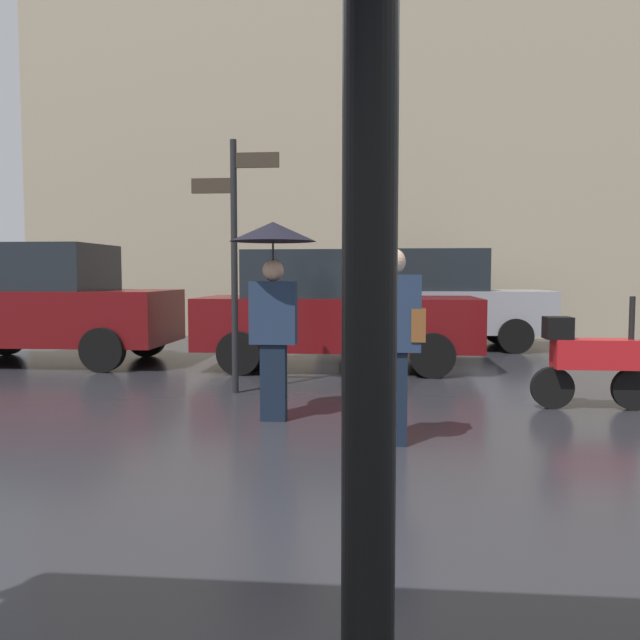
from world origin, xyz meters
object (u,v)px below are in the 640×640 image
(parked_car_left, at_px, (45,303))
(street_signpost, at_px, (235,241))
(parked_car_distant, at_px, (428,298))
(parked_scooter, at_px, (589,359))
(pedestrian_with_bag, at_px, (394,334))
(pedestrian_with_umbrella, at_px, (273,273))
(parked_car_right, at_px, (334,308))

(parked_car_left, xyz_separation_m, street_signpost, (3.75, -2.41, 0.88))
(parked_car_distant, bearing_deg, parked_scooter, 116.55)
(parked_scooter, distance_m, parked_car_left, 8.37)
(parked_car_left, height_order, parked_car_distant, parked_car_left)
(pedestrian_with_bag, bearing_deg, pedestrian_with_umbrella, -113.94)
(parked_scooter, distance_m, street_signpost, 4.30)
(parked_scooter, xyz_separation_m, parked_car_distant, (-1.30, 5.87, 0.44))
(parked_scooter, distance_m, parked_car_distant, 6.03)
(pedestrian_with_umbrella, xyz_separation_m, street_signpost, (-0.71, 1.44, 0.39))
(pedestrian_with_bag, height_order, street_signpost, street_signpost)
(pedestrian_with_bag, bearing_deg, parked_car_right, -158.55)
(parked_car_left, relative_size, street_signpost, 1.31)
(parked_scooter, height_order, parked_car_left, parked_car_left)
(pedestrian_with_umbrella, xyz_separation_m, parked_car_right, (0.35, 3.73, -0.55))
(pedestrian_with_umbrella, xyz_separation_m, parked_car_distant, (2.03, 6.70, -0.49))
(parked_car_distant, relative_size, street_signpost, 1.48)
(street_signpost, bearing_deg, parked_scooter, -8.59)
(pedestrian_with_bag, height_order, parked_scooter, pedestrian_with_bag)
(parked_car_right, bearing_deg, parked_car_distant, 72.16)
(pedestrian_with_umbrella, height_order, parked_car_right, pedestrian_with_umbrella)
(parked_car_distant, bearing_deg, pedestrian_with_umbrella, 87.19)
(parked_car_right, relative_size, street_signpost, 1.39)
(pedestrian_with_umbrella, relative_size, parked_car_distant, 0.43)
(parked_car_left, distance_m, parked_car_distant, 7.08)
(parked_car_distant, xyz_separation_m, street_signpost, (-2.74, -5.26, 0.89))
(pedestrian_with_umbrella, relative_size, street_signpost, 0.64)
(pedestrian_with_bag, height_order, parked_car_left, parked_car_left)
(parked_car_right, bearing_deg, pedestrian_with_umbrella, -83.86)
(parked_car_right, xyz_separation_m, street_signpost, (-1.06, -2.29, 0.94))
(pedestrian_with_umbrella, distance_m, parked_car_right, 3.78)
(street_signpost, bearing_deg, parked_car_distant, 62.50)
(parked_car_distant, height_order, street_signpost, street_signpost)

